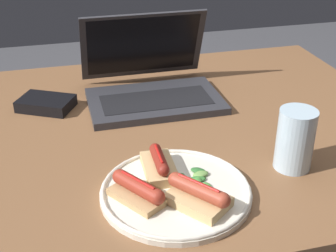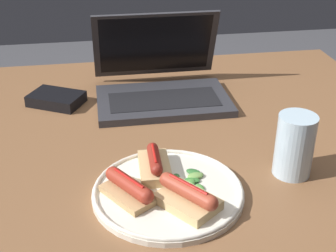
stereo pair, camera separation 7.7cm
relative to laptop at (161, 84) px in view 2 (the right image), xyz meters
The scene contains 9 objects.
desk 0.20m from the laptop, 78.15° to the right, with size 1.09×0.90×0.75m.
laptop is the anchor object (origin of this frame).
plate 0.42m from the laptop, 96.71° to the right, with size 0.27×0.27×0.02m.
sausage_toast_left 0.47m from the laptop, 92.82° to the right, with size 0.12×0.12×0.05m.
sausage_toast_middle 0.36m from the laptop, 100.32° to the right, with size 0.06×0.11×0.04m.
sausage_toast_right 0.44m from the laptop, 105.64° to the right, with size 0.11×0.12×0.04m.
salad_pile 0.39m from the laptop, 90.03° to the right, with size 0.06×0.08×0.01m.
drinking_glass 0.43m from the laptop, 62.70° to the right, with size 0.07×0.07×0.12m.
external_drive 0.27m from the laptop, behind, with size 0.15×0.14×0.03m.
Camera 2 is at (-0.19, -0.94, 1.26)m, focal length 50.00 mm.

